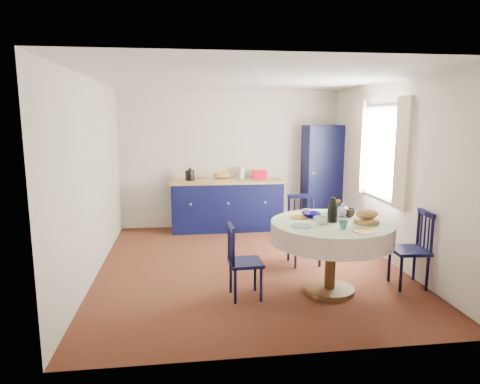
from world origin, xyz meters
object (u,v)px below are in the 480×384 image
Objects in this scene: mug_c at (349,213)px; cobalt_bowl at (311,215)px; mug_d at (307,212)px; chair_far at (303,229)px; chair_left at (242,261)px; mug_a at (321,220)px; pantry_cabinet at (322,176)px; mug_b at (343,225)px; dining_table at (332,233)px; chair_right at (412,248)px; kitchen_counter at (227,204)px.

mug_c reaches higher than cobalt_bowl.
cobalt_bowl is (0.03, -0.06, -0.01)m from mug_d.
mug_c is 1.43× the size of mug_d.
chair_far reaches higher than cobalt_bowl.
mug_a is at bearing -97.40° from chair_left.
chair_far reaches higher than mug_a.
mug_c reaches higher than chair_left.
pantry_cabinet is 3.41m from mug_b.
mug_c is at bearing 36.35° from dining_table.
mug_d is at bearing -98.70° from chair_right.
pantry_cabinet is at bearing 71.82° from mug_a.
chair_far reaches higher than chair_right.
chair_right is at bearing -89.40° from pantry_cabinet.
mug_a is 0.41m from mug_d.
chair_far is (1.00, 1.05, 0.05)m from chair_left.
chair_left is 2.06m from chair_right.
chair_right is 7.08× the size of mug_c.
pantry_cabinet is 19.70× the size of mug_b.
mug_a is (-1.18, -0.13, 0.41)m from chair_right.
mug_b is at bearing -90.95° from chair_far.
chair_right is 9.77× the size of mug_b.
chair_right is (1.93, -2.91, 0.00)m from kitchen_counter.
pantry_cabinet reaches higher than chair_right.
mug_d reaches higher than cobalt_bowl.
mug_b is 0.57m from mug_c.
pantry_cabinet is at bearing 62.71° from chair_far.
mug_a is at bearing -87.30° from cobalt_bowl.
kitchen_counter is 3.16m from mug_a.
dining_table is 0.39m from mug_c.
chair_right is 1.28m from cobalt_bowl.
chair_left is (-1.89, -3.01, -0.50)m from pantry_cabinet.
chair_right is at bearing -10.33° from cobalt_bowl.
mug_d is (-0.17, -0.70, 0.40)m from chair_far.
dining_table is 1.06m from chair_far.
chair_left is at bearing -92.06° from kitchen_counter.
mug_d is (-1.23, 0.28, 0.41)m from chair_right.
dining_table is 1.49× the size of chair_right.
dining_table reaches higher than mug_c.
dining_table reaches higher than mug_a.
mug_b reaches higher than chair_left.
pantry_cabinet is 2.85m from mug_c.
kitchen_counter is 8.84× the size of cobalt_bowl.
chair_far is 10.42× the size of mug_d.
kitchen_counter reaches higher than dining_table.
pantry_cabinet is at bearing 1.67° from kitchen_counter.
mug_a is at bearing -75.76° from kitchen_counter.
mug_a reaches higher than chair_left.
mug_c is (1.31, 0.22, 0.46)m from chair_left.
chair_far is 8.39× the size of mug_a.
mug_d is (-0.05, 0.41, -0.00)m from mug_a.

